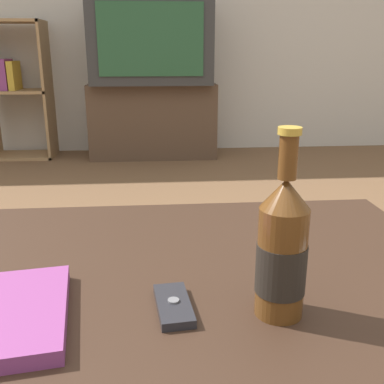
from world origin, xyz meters
TOP-DOWN VIEW (x-y plane):
  - coffee_table at (0.00, 0.00)m, footprint 1.05×0.87m
  - tv_stand at (-0.05, 2.76)m, footprint 0.94×0.37m
  - television at (-0.05, 2.76)m, footprint 0.85×0.56m
  - bookshelf at (-1.06, 2.81)m, footprint 0.46×0.30m
  - beer_bottle at (0.14, -0.08)m, footprint 0.07×0.07m
  - cell_phone at (-0.01, -0.06)m, footprint 0.06×0.12m
  - table_book at (-0.27, -0.07)m, footprint 0.22×0.26m

SIDE VIEW (x-z plane):
  - tv_stand at x=-0.05m, z-range 0.00..0.55m
  - coffee_table at x=0.00m, z-range 0.15..0.55m
  - cell_phone at x=-0.01m, z-range 0.40..0.42m
  - table_book at x=-0.27m, z-range 0.40..0.43m
  - beer_bottle at x=0.14m, z-range 0.36..0.65m
  - bookshelf at x=-1.06m, z-range 0.03..1.02m
  - television at x=-0.05m, z-range 0.55..1.15m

